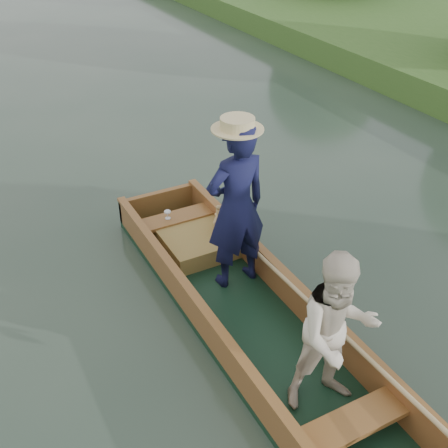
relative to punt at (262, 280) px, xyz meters
name	(u,v)px	position (x,y,z in m)	size (l,w,h in m)	color
ground	(251,328)	(-0.10, 0.02, -0.62)	(120.00, 120.00, 0.00)	#283D30
punt	(262,280)	(0.00, 0.00, 0.00)	(1.12, 5.00, 2.02)	black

